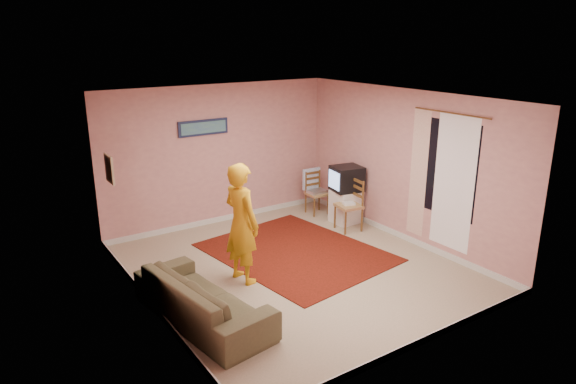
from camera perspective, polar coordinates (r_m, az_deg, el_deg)
ground at (r=7.98m, az=0.78°, el=-8.46°), size 5.00×5.00×0.00m
wall_back at (r=9.60m, az=-7.68°, el=4.08°), size 4.50×0.02×2.60m
wall_front at (r=5.74m, az=15.14°, el=-5.47°), size 4.50×0.02×2.60m
wall_left at (r=6.56m, az=-15.62°, el=-2.63°), size 0.02×5.00×2.60m
wall_right at (r=8.93m, az=12.82°, el=2.81°), size 0.02×5.00×2.60m
ceiling at (r=7.24m, az=0.86°, el=10.42°), size 4.50×5.00×0.02m
baseboard_back at (r=9.95m, az=-7.37°, el=-2.95°), size 4.50×0.02×0.10m
baseboard_front at (r=6.33m, az=14.16°, el=-15.95°), size 4.50×0.02×0.10m
baseboard_left at (r=7.08m, az=-14.71°, el=-12.18°), size 0.02×5.00×0.10m
baseboard_right at (r=9.31m, az=12.27°, el=-4.67°), size 0.02×5.00×0.10m
window at (r=8.32m, az=17.31°, el=2.47°), size 0.01×1.10×1.50m
curtain_sheer at (r=8.27m, az=17.92°, el=0.89°), size 0.01×0.75×2.10m
curtain_floral at (r=8.69m, az=14.29°, el=1.97°), size 0.01×0.35×2.10m
curtain_rod at (r=8.12m, az=17.66°, el=8.37°), size 0.02×1.40×0.02m
picture_back at (r=9.34m, az=-9.38°, el=7.08°), size 0.95×0.04×0.28m
picture_left at (r=7.98m, az=-19.22°, el=2.42°), size 0.04×0.38×0.42m
area_rug at (r=8.51m, az=0.90°, el=-6.69°), size 2.63×3.11×0.02m
tv_cabinet at (r=9.80m, az=6.44°, el=-1.59°), size 0.50×0.45×0.63m
crt_tv at (r=9.63m, az=6.52°, el=1.50°), size 0.61×0.56×0.46m
chair_a at (r=10.17m, az=3.24°, el=0.36°), size 0.40×0.38×0.46m
dvd_player at (r=10.18m, az=3.24°, el=0.08°), size 0.36×0.26×0.06m
blue_throw at (r=10.27m, az=2.62°, el=1.50°), size 0.40×0.05×0.42m
chair_b at (r=9.34m, az=6.79°, el=-0.85°), size 0.46×0.48×0.52m
game_console at (r=9.36m, az=6.78°, el=-1.27°), size 0.25×0.21×0.04m
sofa at (r=6.60m, az=-9.48°, el=-11.56°), size 1.11×2.18×0.61m
person at (r=7.31m, az=-5.19°, el=-3.47°), size 0.52×0.70×1.76m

